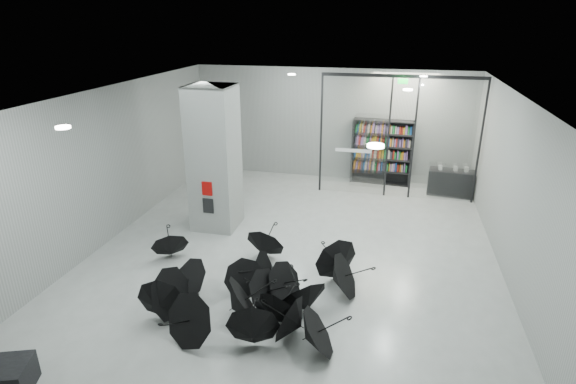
% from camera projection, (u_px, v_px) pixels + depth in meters
% --- Properties ---
extents(room, '(14.00, 14.02, 4.01)m').
position_uv_depth(room, '(286.00, 155.00, 9.89)').
color(room, gray).
rests_on(room, ground).
extents(column, '(1.20, 1.20, 4.00)m').
position_uv_depth(column, '(214.00, 159.00, 12.54)').
color(column, slate).
rests_on(column, ground).
extents(fire_cabinet, '(0.28, 0.04, 0.38)m').
position_uv_depth(fire_cabinet, '(207.00, 189.00, 12.21)').
color(fire_cabinet, '#A50A07').
rests_on(fire_cabinet, column).
extents(info_panel, '(0.30, 0.03, 0.42)m').
position_uv_depth(info_panel, '(208.00, 206.00, 12.39)').
color(info_panel, black).
rests_on(info_panel, column).
extents(exit_sign, '(0.30, 0.06, 0.15)m').
position_uv_depth(exit_sign, '(403.00, 81.00, 13.85)').
color(exit_sign, '#0CE533').
rests_on(exit_sign, room).
extents(glass_partition, '(5.06, 0.08, 4.00)m').
position_uv_depth(glass_partition, '(398.00, 133.00, 14.62)').
color(glass_partition, silver).
rests_on(glass_partition, ground).
extents(bookshelf, '(2.13, 0.59, 2.31)m').
position_uv_depth(bookshelf, '(382.00, 152.00, 16.22)').
color(bookshelf, black).
rests_on(bookshelf, ground).
extents(shop_counter, '(1.51, 0.75, 0.87)m').
position_uv_depth(shop_counter, '(451.00, 183.00, 15.34)').
color(shop_counter, black).
rests_on(shop_counter, ground).
extents(umbrella_cluster, '(5.44, 4.36, 1.32)m').
position_uv_depth(umbrella_cluster, '(255.00, 297.00, 9.28)').
color(umbrella_cluster, black).
rests_on(umbrella_cluster, ground).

